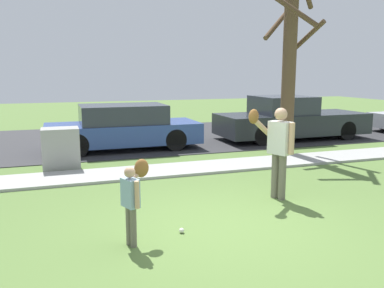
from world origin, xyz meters
name	(u,v)px	position (x,y,z in m)	size (l,w,h in m)	color
ground_plane	(164,173)	(0.00, 3.50, 0.00)	(48.00, 48.00, 0.00)	#567538
sidewalk_strip	(163,170)	(0.00, 3.60, 0.03)	(36.00, 1.20, 0.06)	#A3A39E
road_surface	(126,139)	(0.00, 8.60, 0.01)	(36.00, 6.80, 0.02)	#2D2D30
person_adult	(278,144)	(1.45, 0.96, 1.03)	(0.81, 0.56, 1.67)	#6B6656
person_child	(133,192)	(-1.38, -0.15, 0.72)	(0.45, 0.54, 1.12)	#6B6656
baseball	(182,231)	(-0.67, -0.02, 0.04)	(0.07, 0.07, 0.07)	white
utility_cabinet	(61,149)	(-2.23, 4.65, 0.50)	(0.85, 0.61, 0.99)	gray
street_tree_near	(290,61)	(3.85, 4.49, 2.61)	(1.84, 1.88, 4.88)	brown
parked_wagon_blue	(123,128)	(-0.40, 6.70, 0.66)	(4.50, 1.80, 1.33)	#2D478C
parked_pickup_dark	(290,120)	(5.37, 6.74, 0.67)	(5.20, 1.95, 1.48)	#23282D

